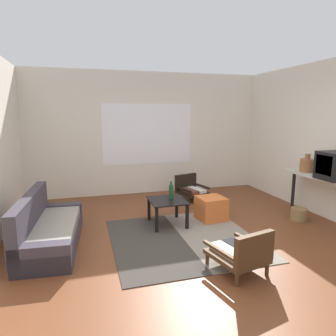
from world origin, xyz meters
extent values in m
plane|color=brown|center=(0.00, 0.00, 0.00)|extent=(7.80, 7.80, 0.00)
cube|color=silver|center=(0.00, 3.06, 1.35)|extent=(5.60, 0.12, 2.70)
cube|color=white|center=(0.00, 3.00, 1.34)|extent=(2.01, 0.01, 1.34)
cube|color=#38332D|center=(-0.59, 0.28, 0.01)|extent=(1.02, 2.06, 0.01)
cube|color=gray|center=(0.43, 0.28, 0.01)|extent=(1.02, 2.06, 0.01)
cube|color=#38333D|center=(-1.88, 0.59, 0.12)|extent=(0.79, 1.77, 0.23)
cube|color=gray|center=(-1.85, 0.59, 0.28)|extent=(0.68, 1.58, 0.10)
cube|color=#38333D|center=(-2.15, 0.61, 0.42)|extent=(0.27, 1.73, 0.61)
cube|color=#38333D|center=(-1.82, 1.37, 0.18)|extent=(0.67, 0.23, 0.36)
cube|color=#38333D|center=(-1.93, -0.18, 0.18)|extent=(0.67, 0.23, 0.36)
cube|color=black|center=(-0.14, 0.90, 0.41)|extent=(0.57, 0.63, 0.02)
cube|color=black|center=(-0.39, 1.18, 0.20)|extent=(0.04, 0.04, 0.40)
cube|color=black|center=(0.10, 1.18, 0.20)|extent=(0.04, 0.04, 0.40)
cube|color=black|center=(-0.39, 0.63, 0.20)|extent=(0.04, 0.04, 0.40)
cube|color=black|center=(0.10, 0.63, 0.20)|extent=(0.04, 0.04, 0.40)
cylinder|color=black|center=(1.05, 2.02, 0.06)|extent=(0.04, 0.04, 0.12)
cylinder|color=black|center=(0.62, 1.88, 0.06)|extent=(0.04, 0.04, 0.12)
cylinder|color=black|center=(0.92, 2.45, 0.06)|extent=(0.04, 0.04, 0.12)
cylinder|color=black|center=(0.48, 2.31, 0.06)|extent=(0.04, 0.04, 0.12)
cube|color=black|center=(0.77, 2.17, 0.15)|extent=(0.67, 0.66, 0.05)
cube|color=silver|center=(0.86, 2.17, 0.20)|extent=(0.31, 0.50, 0.06)
cube|color=brown|center=(0.68, 2.12, 0.20)|extent=(0.31, 0.50, 0.06)
cube|color=black|center=(0.70, 2.39, 0.34)|extent=(0.53, 0.22, 0.33)
cube|color=black|center=(1.00, 2.24, 0.26)|extent=(0.20, 0.52, 0.04)
cube|color=black|center=(0.53, 2.09, 0.26)|extent=(0.20, 0.52, 0.04)
cylinder|color=#472D19|center=(-0.04, -0.50, 0.07)|extent=(0.04, 0.04, 0.15)
cylinder|color=#472D19|center=(0.39, -0.40, 0.07)|extent=(0.04, 0.04, 0.15)
cylinder|color=#472D19|center=(0.08, -1.01, 0.07)|extent=(0.04, 0.04, 0.15)
cylinder|color=#472D19|center=(0.51, -0.91, 0.07)|extent=(0.04, 0.04, 0.15)
cube|color=#472D19|center=(0.23, -0.70, 0.17)|extent=(0.65, 0.71, 0.05)
cube|color=silver|center=(0.14, -0.71, 0.23)|extent=(0.29, 0.57, 0.06)
cube|color=black|center=(0.32, -0.66, 0.23)|extent=(0.29, 0.57, 0.06)
cube|color=#472D19|center=(0.29, -0.97, 0.37)|extent=(0.53, 0.19, 0.35)
cube|color=#472D19|center=(0.00, -0.76, 0.29)|extent=(0.18, 0.60, 0.04)
cube|color=#472D19|center=(0.47, -0.65, 0.29)|extent=(0.18, 0.60, 0.04)
cube|color=#D1662D|center=(0.64, 0.92, 0.20)|extent=(0.48, 0.48, 0.40)
cube|color=beige|center=(2.37, 0.25, 0.76)|extent=(0.42, 1.68, 0.04)
cylinder|color=black|center=(2.37, 1.03, 0.37)|extent=(0.06, 0.06, 0.74)
cube|color=black|center=(2.13, 0.09, 1.02)|extent=(0.01, 0.33, 0.30)
cylinder|color=#935B38|center=(2.37, 0.72, 0.90)|extent=(0.24, 0.24, 0.22)
cylinder|color=#935B38|center=(2.37, 0.72, 1.05)|extent=(0.09, 0.09, 0.09)
cylinder|color=#194723|center=(-0.05, 0.98, 0.53)|extent=(0.07, 0.07, 0.22)
cylinder|color=#194723|center=(-0.05, 0.98, 0.67)|extent=(0.03, 0.03, 0.06)
cylinder|color=olive|center=(2.08, 0.49, 0.10)|extent=(0.28, 0.28, 0.20)
camera|label=1|loc=(-1.42, -3.58, 1.80)|focal=31.95mm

